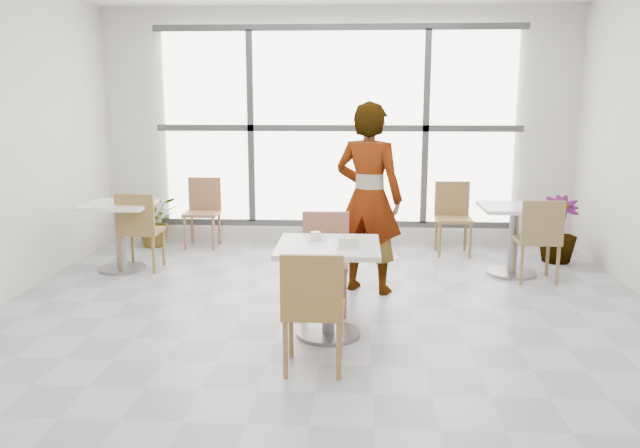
# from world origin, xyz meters

# --- Properties ---
(floor) EXTENTS (7.00, 7.00, 0.00)m
(floor) POSITION_xyz_m (0.00, 0.00, 0.00)
(floor) COLOR #9E9EA5
(floor) RESTS_ON ground
(wall_back) EXTENTS (6.00, 0.00, 6.00)m
(wall_back) POSITION_xyz_m (0.00, 3.50, 1.50)
(wall_back) COLOR silver
(wall_back) RESTS_ON ground
(wall_front) EXTENTS (6.00, 0.00, 6.00)m
(wall_front) POSITION_xyz_m (0.00, -3.50, 1.50)
(wall_front) COLOR silver
(wall_front) RESTS_ON ground
(window) EXTENTS (4.60, 0.07, 2.52)m
(window) POSITION_xyz_m (0.00, 3.44, 1.50)
(window) COLOR white
(window) RESTS_ON ground
(main_table) EXTENTS (0.80, 0.80, 0.75)m
(main_table) POSITION_xyz_m (0.04, 0.15, 0.52)
(main_table) COLOR silver
(main_table) RESTS_ON ground
(chair_near) EXTENTS (0.42, 0.42, 0.87)m
(chair_near) POSITION_xyz_m (-0.03, -0.58, 0.50)
(chair_near) COLOR olive
(chair_near) RESTS_ON ground
(chair_far) EXTENTS (0.42, 0.42, 0.87)m
(chair_far) POSITION_xyz_m (-0.02, 0.83, 0.50)
(chair_far) COLOR #9B5E4A
(chair_far) RESTS_ON ground
(oatmeal_bowl) EXTENTS (0.21, 0.21, 0.09)m
(oatmeal_bowl) POSITION_xyz_m (0.20, 0.06, 0.79)
(oatmeal_bowl) COLOR silver
(oatmeal_bowl) RESTS_ON main_table
(coffee_cup) EXTENTS (0.16, 0.13, 0.07)m
(coffee_cup) POSITION_xyz_m (-0.07, 0.29, 0.78)
(coffee_cup) COLOR white
(coffee_cup) RESTS_ON main_table
(person) EXTENTS (0.79, 0.66, 1.85)m
(person) POSITION_xyz_m (0.37, 1.39, 0.92)
(person) COLOR black
(person) RESTS_ON ground
(bg_table_left) EXTENTS (0.70, 0.70, 0.75)m
(bg_table_left) POSITION_xyz_m (-2.34, 2.02, 0.49)
(bg_table_left) COLOR white
(bg_table_left) RESTS_ON ground
(bg_table_right) EXTENTS (0.70, 0.70, 0.75)m
(bg_table_right) POSITION_xyz_m (1.93, 2.08, 0.49)
(bg_table_right) COLOR white
(bg_table_right) RESTS_ON ground
(bg_chair_left_near) EXTENTS (0.42, 0.42, 0.87)m
(bg_chair_left_near) POSITION_xyz_m (-2.11, 1.99, 0.50)
(bg_chair_left_near) COLOR olive
(bg_chair_left_near) RESTS_ON ground
(bg_chair_left_far) EXTENTS (0.42, 0.42, 0.87)m
(bg_chair_left_far) POSITION_xyz_m (-1.71, 3.27, 0.50)
(bg_chair_left_far) COLOR #9C6848
(bg_chair_left_far) RESTS_ON ground
(bg_chair_right_near) EXTENTS (0.42, 0.42, 0.87)m
(bg_chair_right_near) POSITION_xyz_m (2.11, 1.79, 0.50)
(bg_chair_right_near) COLOR olive
(bg_chair_right_near) RESTS_ON ground
(bg_chair_right_far) EXTENTS (0.42, 0.42, 0.87)m
(bg_chair_right_far) POSITION_xyz_m (1.42, 3.05, 0.50)
(bg_chair_right_far) COLOR olive
(bg_chair_right_far) RESTS_ON ground
(plant_left) EXTENTS (0.74, 0.70, 0.65)m
(plant_left) POSITION_xyz_m (-2.33, 3.20, 0.32)
(plant_left) COLOR #447642
(plant_left) RESTS_ON ground
(plant_right) EXTENTS (0.48, 0.48, 0.77)m
(plant_right) POSITION_xyz_m (2.57, 2.66, 0.38)
(plant_right) COLOR #538841
(plant_right) RESTS_ON ground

